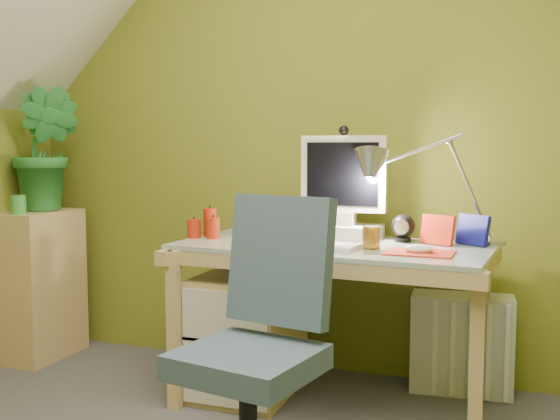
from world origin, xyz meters
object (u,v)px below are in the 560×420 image
(desk, at_px, (332,324))
(radiator, at_px, (461,344))
(desk_lamp, at_px, (448,166))
(monitor, at_px, (344,181))
(potted_plant, at_px, (46,150))
(task_chair, at_px, (248,360))
(side_ledge, at_px, (39,284))

(desk, distance_m, radiator, 0.62)
(desk, distance_m, desk_lamp, 0.83)
(monitor, distance_m, potted_plant, 1.60)
(monitor, xyz_separation_m, potted_plant, (-1.59, -0.03, 0.14))
(task_chair, height_order, radiator, task_chair)
(desk, xyz_separation_m, desk_lamp, (0.45, 0.18, 0.68))
(desk_lamp, distance_m, task_chair, 1.25)
(desk_lamp, distance_m, side_ledge, 2.17)
(task_chair, relative_size, radiator, 1.91)
(desk_lamp, xyz_separation_m, side_ledge, (-2.07, -0.08, -0.64))
(desk, relative_size, monitor, 2.52)
(radiator, bearing_deg, monitor, -169.13)
(desk, xyz_separation_m, monitor, (0.00, 0.18, 0.61))
(desk_lamp, height_order, radiator, desk_lamp)
(desk_lamp, height_order, task_chair, desk_lamp)
(desk, bearing_deg, monitor, 94.82)
(monitor, relative_size, desk_lamp, 0.78)
(desk, distance_m, task_chair, 0.79)
(side_ledge, height_order, radiator, side_ledge)
(potted_plant, bearing_deg, desk_lamp, 0.74)
(potted_plant, relative_size, task_chair, 0.76)
(desk, height_order, side_ledge, side_ledge)
(desk, xyz_separation_m, potted_plant, (-1.59, 0.15, 0.74))
(potted_plant, xyz_separation_m, task_chair, (1.52, -0.93, -0.67))
(potted_plant, height_order, radiator, potted_plant)
(radiator, bearing_deg, task_chair, -122.38)
(side_ledge, distance_m, task_chair, 1.79)
(monitor, bearing_deg, desk_lamp, -2.38)
(monitor, xyz_separation_m, side_ledge, (-1.62, -0.08, -0.57))
(desk, height_order, task_chair, task_chair)
(potted_plant, relative_size, radiator, 1.44)
(desk, bearing_deg, potted_plant, 179.29)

